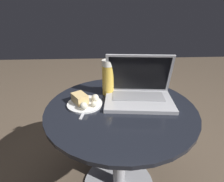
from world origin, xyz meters
name	(u,v)px	position (x,y,z in m)	size (l,w,h in m)	color
table	(120,133)	(0.00, 0.00, 0.41)	(0.72, 0.72, 0.58)	#9E9EA3
laptop	(139,91)	(0.10, 0.06, 0.62)	(0.36, 0.25, 0.23)	#B2B2B7
beer_glass	(108,78)	(-0.06, 0.13, 0.67)	(0.06, 0.06, 0.19)	gold
snack_plate	(84,102)	(-0.18, 0.02, 0.60)	(0.17, 0.17, 0.05)	white
fork	(86,108)	(-0.17, -0.02, 0.58)	(0.05, 0.16, 0.00)	silver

